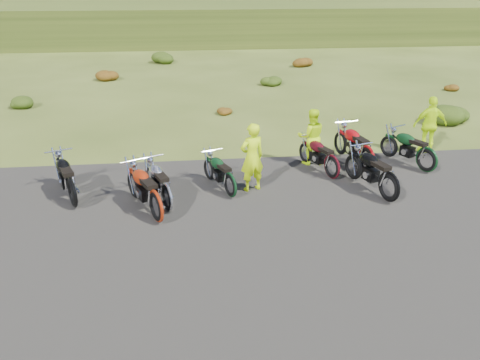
{
  "coord_description": "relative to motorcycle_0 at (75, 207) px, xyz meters",
  "views": [
    {
      "loc": [
        -1.75,
        -9.62,
        5.3
      ],
      "look_at": [
        -0.63,
        0.62,
        0.78
      ],
      "focal_mm": 35.0,
      "sensor_mm": 36.0,
      "label": 1
    }
  ],
  "objects": [
    {
      "name": "ground",
      "position": [
        4.71,
        -1.14,
        0.0
      ],
      "size": [
        300.0,
        300.0,
        0.0
      ],
      "primitive_type": "plane",
      "color": "#3A4818",
      "rests_on": "ground"
    },
    {
      "name": "gravel_pad",
      "position": [
        4.71,
        -3.14,
        0.0
      ],
      "size": [
        20.0,
        12.0,
        0.04
      ],
      "primitive_type": "cube",
      "color": "black",
      "rests_on": "ground"
    },
    {
      "name": "hill_slope",
      "position": [
        4.71,
        48.86,
        0.0
      ],
      "size": [
        300.0,
        45.97,
        9.37
      ],
      "primitive_type": null,
      "rotation": [
        0.14,
        0.0,
        0.0
      ],
      "color": "#2F3E14",
      "rests_on": "ground"
    },
    {
      "name": "hill_plateau",
      "position": [
        4.71,
        108.86,
        0.0
      ],
      "size": [
        300.0,
        90.0,
        9.17
      ],
      "primitive_type": "cube",
      "color": "#2F3E14",
      "rests_on": "ground"
    },
    {
      "name": "shrub_1",
      "position": [
        -4.39,
        10.16,
        0.31
      ],
      "size": [
        1.03,
        1.03,
        0.61
      ],
      "primitive_type": "ellipsoid",
      "color": "#20370D",
      "rests_on": "ground"
    },
    {
      "name": "shrub_2",
      "position": [
        -1.49,
        15.46,
        0.38
      ],
      "size": [
        1.3,
        1.3,
        0.77
      ],
      "primitive_type": "ellipsoid",
      "color": "#692A0D",
      "rests_on": "ground"
    },
    {
      "name": "shrub_3",
      "position": [
        1.41,
        20.76,
        0.46
      ],
      "size": [
        1.56,
        1.56,
        0.92
      ],
      "primitive_type": "ellipsoid",
      "color": "#20370D",
      "rests_on": "ground"
    },
    {
      "name": "shrub_4",
      "position": [
        4.31,
        8.06,
        0.23
      ],
      "size": [
        0.77,
        0.77,
        0.45
      ],
      "primitive_type": "ellipsoid",
      "color": "#692A0D",
      "rests_on": "ground"
    },
    {
      "name": "shrub_5",
      "position": [
        7.21,
        13.36,
        0.31
      ],
      "size": [
        1.03,
        1.03,
        0.61
      ],
      "primitive_type": "ellipsoid",
      "color": "#20370D",
      "rests_on": "ground"
    },
    {
      "name": "shrub_6",
      "position": [
        10.11,
        18.66,
        0.38
      ],
      "size": [
        1.3,
        1.3,
        0.77
      ],
      "primitive_type": "ellipsoid",
      "color": "#692A0D",
      "rests_on": "ground"
    },
    {
      "name": "shrub_7",
      "position": [
        13.01,
        5.96,
        0.46
      ],
      "size": [
        1.56,
        1.56,
        0.92
      ],
      "primitive_type": "ellipsoid",
      "color": "#20370D",
      "rests_on": "ground"
    },
    {
      "name": "shrub_8",
      "position": [
        15.91,
        11.26,
        0.23
      ],
      "size": [
        0.77,
        0.77,
        0.45
      ],
      "primitive_type": "ellipsoid",
      "color": "#692A0D",
      "rests_on": "ground"
    },
    {
      "name": "motorcycle_0",
      "position": [
        0.0,
        0.0,
        0.0
      ],
      "size": [
        1.54,
        2.27,
        1.14
      ],
      "primitive_type": null,
      "rotation": [
        0.0,
        0.0,
        1.99
      ],
      "color": "black",
      "rests_on": "ground"
    },
    {
      "name": "motorcycle_1",
      "position": [
        2.09,
        -0.99,
        0.0
      ],
      "size": [
        1.62,
        2.32,
        1.16
      ],
      "primitive_type": null,
      "rotation": [
        0.0,
        0.0,
        2.02
      ],
      "color": "maroon",
      "rests_on": "ground"
    },
    {
      "name": "motorcycle_2",
      "position": [
        3.9,
        0.15,
        0.0
      ],
      "size": [
        1.29,
        1.96,
        0.97
      ],
      "primitive_type": null,
      "rotation": [
        0.0,
        0.0,
        1.97
      ],
      "color": "black",
      "rests_on": "ground"
    },
    {
      "name": "motorcycle_3",
      "position": [
        2.32,
        -0.45,
        0.0
      ],
      "size": [
        1.35,
        2.13,
        1.06
      ],
      "primitive_type": null,
      "rotation": [
        0.0,
        0.0,
        1.93
      ],
      "color": "#BAB9BF",
      "rests_on": "ground"
    },
    {
      "name": "motorcycle_4",
      "position": [
        6.85,
        1.03,
        0.0
      ],
      "size": [
        1.3,
        2.06,
        1.03
      ],
      "primitive_type": null,
      "rotation": [
        0.0,
        0.0,
        1.93
      ],
      "color": "#420B12",
      "rests_on": "ground"
    },
    {
      "name": "motorcycle_5",
      "position": [
        7.85,
        -0.54,
        0.0
      ],
      "size": [
        1.36,
        2.35,
        1.17
      ],
      "primitive_type": null,
      "rotation": [
        0.0,
        0.0,
        1.87
      ],
      "color": "black",
      "rests_on": "ground"
    },
    {
      "name": "motorcycle_6",
      "position": [
        7.96,
        1.33,
        0.0
      ],
      "size": [
        1.2,
        2.42,
        1.21
      ],
      "primitive_type": null,
      "rotation": [
        0.0,
        0.0,
        1.76
      ],
      "color": "#9C0B0F",
      "rests_on": "ground"
    },
    {
      "name": "motorcycle_7",
      "position": [
        9.72,
        1.2,
        0.0
      ],
      "size": [
        1.55,
        2.21,
        1.11
      ],
      "primitive_type": null,
      "rotation": [
        0.0,
        0.0,
        2.02
      ],
      "color": "black",
      "rests_on": "ground"
    },
    {
      "name": "person_middle",
      "position": [
        4.51,
        0.51,
        0.92
      ],
      "size": [
        0.78,
        0.65,
        1.84
      ],
      "primitive_type": "imported",
      "rotation": [
        0.0,
        0.0,
        3.5
      ],
      "color": "#B7DF0B",
      "rests_on": "ground"
    },
    {
      "name": "person_right_a",
      "position": [
        6.52,
        2.22,
        0.85
      ],
      "size": [
        0.85,
        0.67,
        1.7
      ],
      "primitive_type": "imported",
      "rotation": [
        0.0,
        0.0,
        3.11
      ],
      "color": "#B7DF0B",
      "rests_on": "ground"
    },
    {
      "name": "person_right_b",
      "position": [
        10.53,
        2.8,
        0.91
      ],
      "size": [
        1.09,
        0.5,
        1.82
      ],
      "primitive_type": "imported",
      "rotation": [
        0.0,
        0.0,
        3.09
      ],
      "color": "#B7DF0B",
      "rests_on": "ground"
    }
  ]
}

